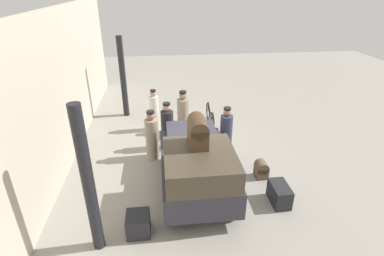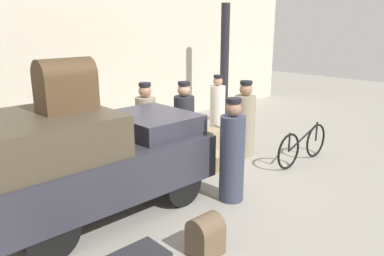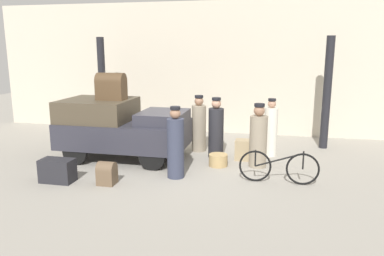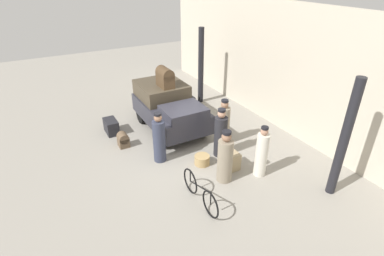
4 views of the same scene
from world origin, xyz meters
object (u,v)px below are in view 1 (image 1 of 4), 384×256
object	(u,v)px
porter_lifting_near_truck	(183,114)
porter_standing_middle	(152,137)
truck	(196,164)
conductor_in_dark_uniform	(167,128)
porter_with_bicycle	(226,134)
suitcase_black_upright	(170,130)
bicycle	(210,116)
suitcase_tan_flat	(279,194)
trunk_large_brown	(138,224)
trunk_on_truck_roof	(198,131)
trunk_barrel_dark	(261,169)
wicker_basket	(190,140)
porter_carrying_trunk	(154,112)

from	to	relation	value
porter_lifting_near_truck	porter_standing_middle	bearing A→B (deg)	147.00
truck	conductor_in_dark_uniform	world-z (taller)	conductor_in_dark_uniform
porter_with_bicycle	suitcase_black_upright	xyz separation A→B (m)	(1.44, 1.74, -0.48)
bicycle	suitcase_tan_flat	xyz separation A→B (m)	(-4.83, -0.98, -0.11)
trunk_large_brown	trunk_on_truck_roof	world-z (taller)	trunk_on_truck_roof
truck	porter_with_bicycle	xyz separation A→B (m)	(1.85, -1.19, -0.12)
bicycle	suitcase_black_upright	distance (m)	1.85
trunk_on_truck_roof	trunk_large_brown	bearing A→B (deg)	126.29
truck	porter_lifting_near_truck	xyz separation A→B (m)	(3.67, 0.03, -0.16)
bicycle	trunk_barrel_dark	world-z (taller)	bicycle
bicycle	trunk_on_truck_roof	world-z (taller)	trunk_on_truck_roof
wicker_basket	porter_carrying_trunk	world-z (taller)	porter_carrying_trunk
porter_standing_middle	porter_lifting_near_truck	world-z (taller)	porter_standing_middle
trunk_large_brown	truck	bearing A→B (deg)	-48.63
conductor_in_dark_uniform	trunk_on_truck_roof	size ratio (longest dim) A/B	2.21
suitcase_tan_flat	conductor_in_dark_uniform	bearing A→B (deg)	40.68
trunk_barrel_dark	trunk_on_truck_roof	bearing A→B (deg)	109.83
bicycle	porter_carrying_trunk	distance (m)	2.22
suitcase_tan_flat	trunk_on_truck_roof	xyz separation A→B (m)	(0.44, 2.06, 1.70)
trunk_on_truck_roof	suitcase_black_upright	bearing A→B (deg)	8.85
trunk_large_brown	porter_standing_middle	bearing A→B (deg)	-5.49
porter_lifting_near_truck	conductor_in_dark_uniform	bearing A→B (deg)	151.86
porter_standing_middle	trunk_large_brown	xyz separation A→B (m)	(-3.22, 0.31, -0.49)
truck	trunk_barrel_dark	xyz separation A→B (m)	(0.49, -1.96, -0.62)
trunk_on_truck_roof	bicycle	bearing A→B (deg)	-13.80
wicker_basket	trunk_on_truck_roof	distance (m)	3.42
porter_standing_middle	suitcase_black_upright	bearing A→B (deg)	-24.24
truck	suitcase_black_upright	size ratio (longest dim) A/B	6.12
bicycle	trunk_on_truck_roof	xyz separation A→B (m)	(-4.39, 1.08, 1.59)
wicker_basket	trunk_barrel_dark	xyz separation A→B (m)	(-2.20, -1.83, 0.11)
wicker_basket	trunk_large_brown	xyz separation A→B (m)	(-3.99, 1.61, 0.10)
porter_with_bicycle	trunk_large_brown	xyz separation A→B (m)	(-3.15, 2.66, -0.51)
porter_standing_middle	porter_with_bicycle	bearing A→B (deg)	-91.71
trunk_barrel_dark	porter_with_bicycle	bearing A→B (deg)	29.52
suitcase_black_upright	trunk_barrel_dark	distance (m)	3.76
trunk_barrel_dark	trunk_on_truck_roof	xyz separation A→B (m)	(-0.71, 1.96, 1.70)
bicycle	porter_lifting_near_truck	xyz separation A→B (m)	(-0.51, 1.11, 0.35)
truck	porter_with_bicycle	world-z (taller)	porter_with_bicycle
suitcase_tan_flat	trunk_on_truck_roof	distance (m)	2.70
porter_standing_middle	trunk_large_brown	bearing A→B (deg)	174.51
porter_standing_middle	porter_carrying_trunk	world-z (taller)	porter_standing_middle
porter_lifting_near_truck	porter_carrying_trunk	bearing A→B (deg)	74.65
truck	porter_carrying_trunk	size ratio (longest dim) A/B	2.09
bicycle	conductor_in_dark_uniform	distance (m)	2.44
bicycle	suitcase_black_upright	size ratio (longest dim) A/B	3.19
porter_standing_middle	conductor_in_dark_uniform	xyz separation A→B (m)	(0.58, -0.51, 0.01)
porter_lifting_near_truck	porter_with_bicycle	world-z (taller)	porter_with_bicycle
truck	trunk_large_brown	size ratio (longest dim) A/B	6.15
porter_standing_middle	suitcase_tan_flat	bearing A→B (deg)	-128.67
suitcase_black_upright	trunk_large_brown	distance (m)	4.68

